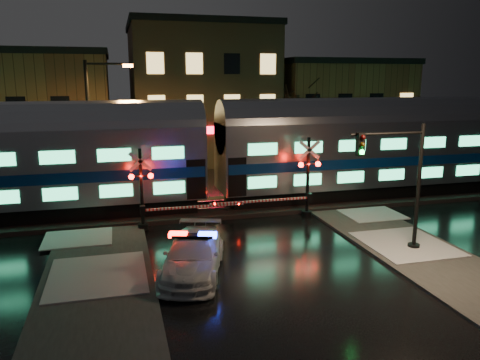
{
  "coord_description": "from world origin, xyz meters",
  "views": [
    {
      "loc": [
        -5.55,
        -19.96,
        7.25
      ],
      "look_at": [
        0.41,
        2.5,
        2.2
      ],
      "focal_mm": 35.0,
      "sensor_mm": 36.0,
      "label": 1
    }
  ],
  "objects_px": {
    "police_car": "(193,255)",
    "crossing_signal_right": "(302,185)",
    "crossing_signal_left": "(149,197)",
    "streetlight": "(94,121)",
    "traffic_light": "(401,186)"
  },
  "relations": [
    {
      "from": "crossing_signal_right",
      "to": "traffic_light",
      "type": "height_order",
      "value": "traffic_light"
    },
    {
      "from": "police_car",
      "to": "streetlight",
      "type": "distance_m",
      "value": 13.66
    },
    {
      "from": "police_car",
      "to": "traffic_light",
      "type": "xyz_separation_m",
      "value": [
        8.75,
        0.03,
        2.16
      ]
    },
    {
      "from": "traffic_light",
      "to": "streetlight",
      "type": "bearing_deg",
      "value": 148.87
    },
    {
      "from": "traffic_light",
      "to": "crossing_signal_right",
      "type": "bearing_deg",
      "value": 122.96
    },
    {
      "from": "crossing_signal_left",
      "to": "crossing_signal_right",
      "type": "bearing_deg",
      "value": 0.04
    },
    {
      "from": "traffic_light",
      "to": "streetlight",
      "type": "xyz_separation_m",
      "value": [
        -12.53,
        12.46,
        1.88
      ]
    },
    {
      "from": "police_car",
      "to": "crossing_signal_right",
      "type": "height_order",
      "value": "crossing_signal_right"
    },
    {
      "from": "crossing_signal_right",
      "to": "crossing_signal_left",
      "type": "relative_size",
      "value": 1.06
    },
    {
      "from": "police_car",
      "to": "crossing_signal_left",
      "type": "height_order",
      "value": "crossing_signal_left"
    },
    {
      "from": "police_car",
      "to": "streetlight",
      "type": "height_order",
      "value": "streetlight"
    },
    {
      "from": "police_car",
      "to": "traffic_light",
      "type": "height_order",
      "value": "traffic_light"
    },
    {
      "from": "police_car",
      "to": "crossing_signal_right",
      "type": "bearing_deg",
      "value": 57.76
    },
    {
      "from": "police_car",
      "to": "traffic_light",
      "type": "bearing_deg",
      "value": 17.21
    },
    {
      "from": "crossing_signal_left",
      "to": "streetlight",
      "type": "distance_m",
      "value": 7.84
    }
  ]
}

